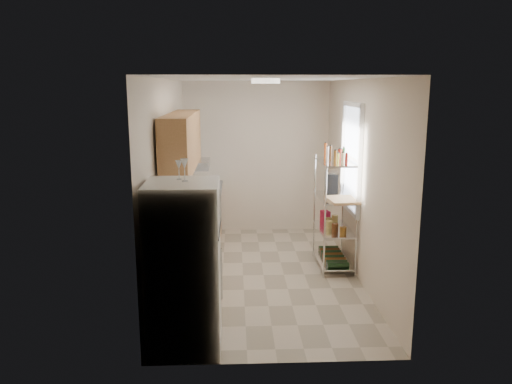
% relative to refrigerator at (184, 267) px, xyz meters
% --- Properties ---
extents(room, '(2.52, 4.42, 2.62)m').
position_rel_refrigerator_xyz_m(room, '(0.87, 1.84, 0.48)').
color(room, '#C1B29C').
rests_on(room, ground).
extents(counter_run, '(0.63, 3.51, 0.90)m').
position_rel_refrigerator_xyz_m(counter_run, '(-0.05, 2.28, -0.37)').
color(counter_run, '#B97F4F').
rests_on(counter_run, ground).
extents(upper_cabinets, '(0.33, 2.20, 0.72)m').
position_rel_refrigerator_xyz_m(upper_cabinets, '(-0.19, 1.94, 0.99)').
color(upper_cabinets, '#B97F4F').
rests_on(upper_cabinets, room).
extents(range_hood, '(0.50, 0.60, 0.12)m').
position_rel_refrigerator_xyz_m(range_hood, '(-0.13, 2.74, 0.57)').
color(range_hood, '#B7BABC').
rests_on(range_hood, room).
extents(window, '(0.06, 1.00, 1.46)m').
position_rel_refrigerator_xyz_m(window, '(2.09, 2.19, 0.73)').
color(window, white).
rests_on(window, room).
extents(bakers_rack, '(0.45, 0.90, 1.73)m').
position_rel_refrigerator_xyz_m(bakers_rack, '(1.87, 2.14, 0.29)').
color(bakers_rack, silver).
rests_on(bakers_rack, ground).
extents(ceiling_dome, '(0.34, 0.34, 0.05)m').
position_rel_refrigerator_xyz_m(ceiling_dome, '(0.87, 1.54, 1.75)').
color(ceiling_dome, white).
rests_on(ceiling_dome, room).
extents(refrigerator, '(0.68, 0.68, 1.64)m').
position_rel_refrigerator_xyz_m(refrigerator, '(0.00, 0.00, 0.00)').
color(refrigerator, silver).
rests_on(refrigerator, ground).
extents(wine_glass_a, '(0.07, 0.07, 0.18)m').
position_rel_refrigerator_xyz_m(wine_glass_a, '(-0.03, 0.12, 0.91)').
color(wine_glass_a, silver).
rests_on(wine_glass_a, refrigerator).
extents(wine_glass_b, '(0.08, 0.08, 0.21)m').
position_rel_refrigerator_xyz_m(wine_glass_b, '(0.03, 0.03, 0.93)').
color(wine_glass_b, silver).
rests_on(wine_glass_b, refrigerator).
extents(rice_cooker, '(0.27, 0.27, 0.22)m').
position_rel_refrigerator_xyz_m(rice_cooker, '(-0.12, 2.31, 0.19)').
color(rice_cooker, silver).
rests_on(rice_cooker, counter_run).
extents(frying_pan_large, '(0.27, 0.27, 0.05)m').
position_rel_refrigerator_xyz_m(frying_pan_large, '(-0.09, 2.42, 0.10)').
color(frying_pan_large, black).
rests_on(frying_pan_large, counter_run).
extents(frying_pan_small, '(0.28, 0.28, 0.04)m').
position_rel_refrigerator_xyz_m(frying_pan_small, '(-0.02, 2.81, 0.10)').
color(frying_pan_small, black).
rests_on(frying_pan_small, counter_run).
extents(cutting_board, '(0.42, 0.52, 0.03)m').
position_rel_refrigerator_xyz_m(cutting_board, '(1.93, 1.88, 0.21)').
color(cutting_board, tan).
rests_on(cutting_board, bakers_rack).
extents(espresso_machine, '(0.20, 0.28, 0.30)m').
position_rel_refrigerator_xyz_m(espresso_machine, '(1.88, 2.47, 0.34)').
color(espresso_machine, black).
rests_on(espresso_machine, bakers_rack).
extents(storage_bag, '(0.13, 0.17, 0.17)m').
position_rel_refrigerator_xyz_m(storage_bag, '(1.81, 2.47, -0.18)').
color(storage_bag, maroon).
rests_on(storage_bag, bakers_rack).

